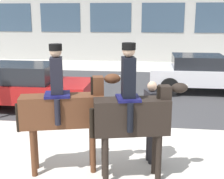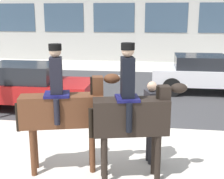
{
  "view_description": "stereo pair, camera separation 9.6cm",
  "coord_description": "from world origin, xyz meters",
  "px_view_note": "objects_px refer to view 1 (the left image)",
  "views": [
    {
      "loc": [
        1.04,
        -7.73,
        3.05
      ],
      "look_at": [
        0.23,
        -1.36,
        1.5
      ],
      "focal_mm": 50.0,
      "sensor_mm": 36.0,
      "label": 1
    },
    {
      "loc": [
        1.13,
        -7.72,
        3.05
      ],
      "look_at": [
        0.23,
        -1.36,
        1.5
      ],
      "focal_mm": 50.0,
      "sensor_mm": 36.0,
      "label": 2
    }
  ],
  "objects_px": {
    "mounted_horse_lead": "(64,107)",
    "street_car_near_lane": "(24,85)",
    "pedestrian_bystander": "(151,116)",
    "mounted_horse_companion": "(133,113)",
    "street_car_far_lane": "(199,72)"
  },
  "relations": [
    {
      "from": "mounted_horse_lead",
      "to": "street_car_near_lane",
      "type": "xyz_separation_m",
      "value": [
        -2.51,
        4.03,
        -0.55
      ]
    },
    {
      "from": "street_car_far_lane",
      "to": "mounted_horse_lead",
      "type": "bearing_deg",
      "value": -116.7
    },
    {
      "from": "mounted_horse_companion",
      "to": "pedestrian_bystander",
      "type": "xyz_separation_m",
      "value": [
        0.32,
        0.74,
        -0.29
      ]
    },
    {
      "from": "pedestrian_bystander",
      "to": "street_car_near_lane",
      "type": "distance_m",
      "value": 5.43
    },
    {
      "from": "street_car_far_lane",
      "to": "pedestrian_bystander",
      "type": "bearing_deg",
      "value": -106.23
    },
    {
      "from": "mounted_horse_companion",
      "to": "pedestrian_bystander",
      "type": "height_order",
      "value": "mounted_horse_companion"
    },
    {
      "from": "pedestrian_bystander",
      "to": "street_car_far_lane",
      "type": "distance_m",
      "value": 6.75
    },
    {
      "from": "street_car_near_lane",
      "to": "pedestrian_bystander",
      "type": "bearing_deg",
      "value": -39.69
    },
    {
      "from": "mounted_horse_companion",
      "to": "street_car_near_lane",
      "type": "height_order",
      "value": "mounted_horse_companion"
    },
    {
      "from": "mounted_horse_lead",
      "to": "mounted_horse_companion",
      "type": "height_order",
      "value": "mounted_horse_companion"
    },
    {
      "from": "mounted_horse_companion",
      "to": "street_car_near_lane",
      "type": "distance_m",
      "value": 5.72
    },
    {
      "from": "pedestrian_bystander",
      "to": "street_car_near_lane",
      "type": "relative_size",
      "value": 0.4
    },
    {
      "from": "mounted_horse_companion",
      "to": "mounted_horse_lead",
      "type": "bearing_deg",
      "value": 159.7
    },
    {
      "from": "street_car_near_lane",
      "to": "street_car_far_lane",
      "type": "distance_m",
      "value": 6.77
    },
    {
      "from": "mounted_horse_lead",
      "to": "street_car_far_lane",
      "type": "distance_m",
      "value": 7.91
    }
  ]
}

